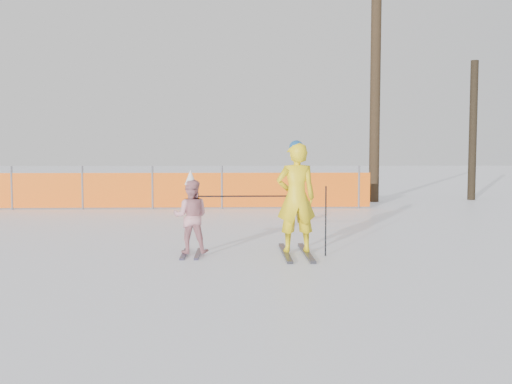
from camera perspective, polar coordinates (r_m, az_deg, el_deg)
ground at (r=8.86m, az=0.12°, el=-6.69°), size 120.00×120.00×0.00m
adult at (r=9.18m, az=4.03°, el=-0.58°), size 0.67×1.68×1.83m
child at (r=9.17m, az=-6.53°, el=-2.40°), size 0.59×0.96×1.37m
ski_poles at (r=9.07m, az=2.33°, el=-1.51°), size 2.03×0.22×1.11m
safety_fence at (r=17.06m, az=-16.47°, el=0.18°), size 16.36×0.06×1.25m
tree_trunks at (r=19.80m, az=14.71°, el=8.16°), size 3.85×0.91×6.89m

